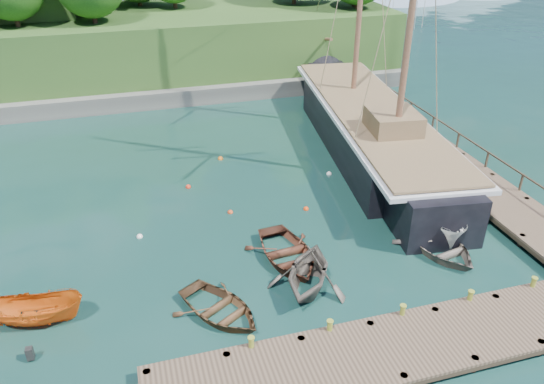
{
  "coord_description": "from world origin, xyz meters",
  "views": [
    {
      "loc": [
        -7.18,
        -18.62,
        14.65
      ],
      "look_at": [
        -0.8,
        3.21,
        2.0
      ],
      "focal_mm": 35.0,
      "sensor_mm": 36.0,
      "label": 1
    }
  ],
  "objects_px": {
    "rowboat_2": "(287,260)",
    "cabin_boat_white": "(438,233)",
    "rowboat_1": "(307,288)",
    "motorboat_orange": "(40,323)",
    "rowboat_0": "(220,314)",
    "rowboat_3": "(437,251)",
    "schooner": "(370,133)"
  },
  "relations": [
    {
      "from": "rowboat_2",
      "to": "cabin_boat_white",
      "type": "distance_m",
      "value": 7.93
    },
    {
      "from": "rowboat_1",
      "to": "cabin_boat_white",
      "type": "height_order",
      "value": "rowboat_1"
    },
    {
      "from": "cabin_boat_white",
      "to": "motorboat_orange",
      "type": "bearing_deg",
      "value": -164.15
    },
    {
      "from": "rowboat_0",
      "to": "motorboat_orange",
      "type": "relative_size",
      "value": 1.07
    },
    {
      "from": "cabin_boat_white",
      "to": "rowboat_0",
      "type": "bearing_deg",
      "value": -154.62
    },
    {
      "from": "rowboat_3",
      "to": "cabin_boat_white",
      "type": "distance_m",
      "value": 1.6
    },
    {
      "from": "motorboat_orange",
      "to": "schooner",
      "type": "xyz_separation_m",
      "value": [
        19.52,
        11.25,
        1.23
      ]
    },
    {
      "from": "rowboat_1",
      "to": "rowboat_3",
      "type": "bearing_deg",
      "value": 38.13
    },
    {
      "from": "cabin_boat_white",
      "to": "rowboat_2",
      "type": "bearing_deg",
      "value": -167.93
    },
    {
      "from": "schooner",
      "to": "rowboat_1",
      "type": "bearing_deg",
      "value": -117.7
    },
    {
      "from": "cabin_boat_white",
      "to": "schooner",
      "type": "bearing_deg",
      "value": 96.59
    },
    {
      "from": "cabin_boat_white",
      "to": "schooner",
      "type": "distance_m",
      "value": 10.14
    },
    {
      "from": "rowboat_3",
      "to": "schooner",
      "type": "bearing_deg",
      "value": 70.34
    },
    {
      "from": "rowboat_0",
      "to": "cabin_boat_white",
      "type": "bearing_deg",
      "value": -18.07
    },
    {
      "from": "motorboat_orange",
      "to": "rowboat_2",
      "type": "bearing_deg",
      "value": -72.49
    },
    {
      "from": "rowboat_0",
      "to": "schooner",
      "type": "height_order",
      "value": "schooner"
    },
    {
      "from": "rowboat_0",
      "to": "rowboat_3",
      "type": "bearing_deg",
      "value": -23.85
    },
    {
      "from": "motorboat_orange",
      "to": "rowboat_0",
      "type": "bearing_deg",
      "value": -91.48
    },
    {
      "from": "rowboat_0",
      "to": "cabin_boat_white",
      "type": "height_order",
      "value": "cabin_boat_white"
    },
    {
      "from": "schooner",
      "to": "motorboat_orange",
      "type": "bearing_deg",
      "value": -142.39
    },
    {
      "from": "motorboat_orange",
      "to": "schooner",
      "type": "relative_size",
      "value": 0.12
    },
    {
      "from": "rowboat_2",
      "to": "motorboat_orange",
      "type": "relative_size",
      "value": 1.22
    },
    {
      "from": "rowboat_3",
      "to": "rowboat_2",
      "type": "bearing_deg",
      "value": 158.87
    },
    {
      "from": "rowboat_1",
      "to": "rowboat_3",
      "type": "relative_size",
      "value": 0.9
    },
    {
      "from": "rowboat_0",
      "to": "schooner",
      "type": "relative_size",
      "value": 0.13
    },
    {
      "from": "rowboat_1",
      "to": "motorboat_orange",
      "type": "xyz_separation_m",
      "value": [
        -10.85,
        0.98,
        0.0
      ]
    },
    {
      "from": "rowboat_0",
      "to": "motorboat_orange",
      "type": "xyz_separation_m",
      "value": [
        -6.93,
        1.52,
        0.0
      ]
    },
    {
      "from": "rowboat_1",
      "to": "cabin_boat_white",
      "type": "relative_size",
      "value": 0.9
    },
    {
      "from": "rowboat_2",
      "to": "motorboat_orange",
      "type": "height_order",
      "value": "motorboat_orange"
    },
    {
      "from": "motorboat_orange",
      "to": "rowboat_3",
      "type": "bearing_deg",
      "value": -79.41
    },
    {
      "from": "rowboat_1",
      "to": "rowboat_2",
      "type": "relative_size",
      "value": 0.89
    },
    {
      "from": "rowboat_1",
      "to": "cabin_boat_white",
      "type": "distance_m",
      "value": 8.02
    }
  ]
}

